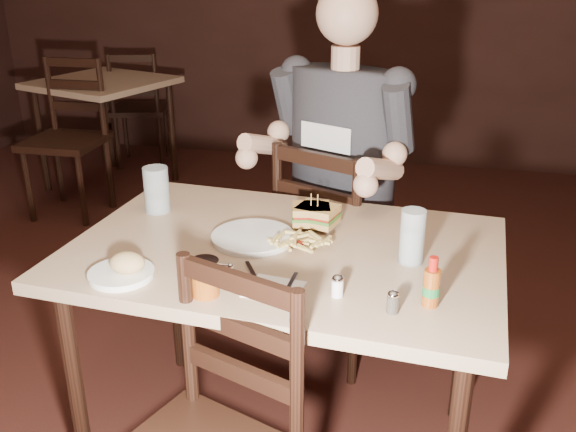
% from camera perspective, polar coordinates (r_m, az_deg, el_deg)
% --- Properties ---
extents(room_shell, '(7.00, 7.00, 7.00)m').
position_cam_1_polar(room_shell, '(1.69, -9.83, 15.49)').
color(room_shell, black).
rests_on(room_shell, ground).
extents(main_table, '(1.34, 0.94, 0.77)m').
position_cam_1_polar(main_table, '(1.97, -0.32, -4.71)').
color(main_table, tan).
rests_on(main_table, ground).
extents(bg_table, '(1.01, 1.01, 0.77)m').
position_cam_1_polar(bg_table, '(4.72, -16.10, 10.48)').
color(bg_table, tan).
rests_on(bg_table, ground).
extents(chair_far, '(0.58, 0.60, 0.94)m').
position_cam_1_polar(chair_far, '(2.62, 4.68, -3.04)').
color(chair_far, black).
rests_on(chair_far, ground).
extents(bg_chair_far, '(0.52, 0.54, 0.89)m').
position_cam_1_polar(bg_chair_far, '(5.25, -13.00, 9.30)').
color(bg_chair_far, black).
rests_on(bg_chair_far, ground).
extents(bg_chair_near, '(0.46, 0.50, 0.97)m').
position_cam_1_polar(bg_chair_near, '(4.30, -19.24, 6.33)').
color(bg_chair_near, black).
rests_on(bg_chair_near, ground).
extents(diner, '(0.72, 0.66, 1.02)m').
position_cam_1_polar(diner, '(2.40, 4.42, 7.89)').
color(diner, '#2B2B30').
rests_on(diner, chair_far).
extents(dinner_plate, '(0.27, 0.27, 0.01)m').
position_cam_1_polar(dinner_plate, '(1.98, -3.14, -1.99)').
color(dinner_plate, white).
rests_on(dinner_plate, main_table).
extents(sandwich_left, '(0.14, 0.13, 0.10)m').
position_cam_1_polar(sandwich_left, '(2.05, 2.64, 0.67)').
color(sandwich_left, '#E0A951').
rests_on(sandwich_left, dinner_plate).
extents(sandwich_right, '(0.14, 0.12, 0.10)m').
position_cam_1_polar(sandwich_right, '(2.05, 2.06, 0.70)').
color(sandwich_right, '#E0A951').
rests_on(sandwich_right, dinner_plate).
extents(fries_pile, '(0.24, 0.18, 0.04)m').
position_cam_1_polar(fries_pile, '(1.91, 1.00, -2.11)').
color(fries_pile, '#EFD173').
rests_on(fries_pile, dinner_plate).
extents(ketchup_dollop, '(0.04, 0.04, 0.01)m').
position_cam_1_polar(ketchup_dollop, '(1.92, 0.94, -2.41)').
color(ketchup_dollop, maroon).
rests_on(ketchup_dollop, dinner_plate).
extents(glass_left, '(0.09, 0.09, 0.16)m').
position_cam_1_polar(glass_left, '(2.22, -11.60, 2.31)').
color(glass_left, silver).
rests_on(glass_left, main_table).
extents(glass_right, '(0.08, 0.08, 0.16)m').
position_cam_1_polar(glass_right, '(1.85, 10.98, -1.81)').
color(glass_right, silver).
rests_on(glass_right, main_table).
extents(hot_sauce, '(0.04, 0.04, 0.13)m').
position_cam_1_polar(hot_sauce, '(1.64, 12.66, -5.71)').
color(hot_sauce, '#8C3F10').
rests_on(hot_sauce, main_table).
extents(salt_shaker, '(0.03, 0.03, 0.06)m').
position_cam_1_polar(salt_shaker, '(1.66, 4.41, -6.26)').
color(salt_shaker, white).
rests_on(salt_shaker, main_table).
extents(pepper_shaker, '(0.03, 0.03, 0.06)m').
position_cam_1_polar(pepper_shaker, '(1.61, 9.29, -7.60)').
color(pepper_shaker, '#38332D').
rests_on(pepper_shaker, main_table).
extents(syrup_dispenser, '(0.08, 0.08, 0.10)m').
position_cam_1_polar(syrup_dispenser, '(1.67, -7.39, -5.47)').
color(syrup_dispenser, '#8C3F10').
rests_on(syrup_dispenser, main_table).
extents(napkin, '(0.16, 0.15, 0.00)m').
position_cam_1_polar(napkin, '(1.70, -1.25, -6.51)').
color(napkin, white).
rests_on(napkin, main_table).
extents(knife, '(0.11, 0.18, 0.00)m').
position_cam_1_polar(knife, '(1.75, -2.96, -5.49)').
color(knife, silver).
rests_on(knife, napkin).
extents(fork, '(0.02, 0.15, 0.00)m').
position_cam_1_polar(fork, '(1.71, 0.13, -6.21)').
color(fork, silver).
rests_on(fork, napkin).
extents(side_plate, '(0.19, 0.19, 0.01)m').
position_cam_1_polar(side_plate, '(1.82, -14.59, -5.11)').
color(side_plate, white).
rests_on(side_plate, main_table).
extents(bread_roll, '(0.10, 0.09, 0.06)m').
position_cam_1_polar(bread_roll, '(1.80, -14.10, -4.04)').
color(bread_roll, tan).
rests_on(bread_roll, side_plate).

